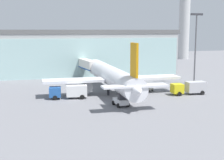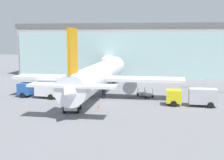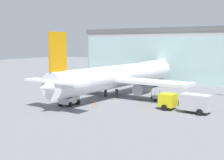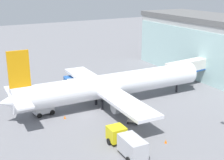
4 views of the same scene
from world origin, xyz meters
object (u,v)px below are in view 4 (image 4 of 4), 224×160
at_px(safety_cone_wingtip, 166,141).
at_px(safety_cone_nose, 65,117).
at_px(airplane, 110,86).
at_px(pushback_tug, 43,109).
at_px(baggage_cart, 135,119).
at_px(fuel_truck, 127,142).
at_px(jet_bridge, 191,66).
at_px(catering_truck, 73,85).

bearing_deg(safety_cone_wingtip, safety_cone_nose, -148.29).
bearing_deg(safety_cone_nose, airplane, 99.41).
xyz_separation_m(pushback_tug, safety_cone_wingtip, (17.57, 11.32, -0.70)).
distance_m(airplane, baggage_cart, 8.55).
bearing_deg(fuel_truck, jet_bridge, -55.23).
bearing_deg(catering_truck, safety_cone_wingtip, -165.21).
relative_size(fuel_truck, safety_cone_nose, 13.46).
relative_size(pushback_tug, safety_cone_nose, 6.10).
bearing_deg(safety_cone_nose, baggage_cart, 54.34).
height_order(catering_truck, safety_cone_wingtip, catering_truck).
bearing_deg(catering_truck, jet_bridge, -100.76).
xyz_separation_m(jet_bridge, baggage_cart, (9.14, -20.29, -3.60)).
height_order(airplane, pushback_tug, airplane).
bearing_deg(airplane, safety_cone_nose, -167.93).
height_order(airplane, baggage_cart, airplane).
bearing_deg(safety_cone_nose, catering_truck, 150.33).
relative_size(jet_bridge, pushback_tug, 3.94).
xyz_separation_m(catering_truck, safety_cone_wingtip, (25.22, 2.57, -1.19)).
bearing_deg(fuel_truck, baggage_cart, -37.05).
height_order(fuel_truck, baggage_cart, fuel_truck).
xyz_separation_m(jet_bridge, safety_cone_nose, (2.69, -29.29, -3.83)).
distance_m(catering_truck, safety_cone_wingtip, 25.38).
bearing_deg(baggage_cart, jet_bridge, 165.70).
relative_size(jet_bridge, safety_cone_nose, 24.03).
bearing_deg(jet_bridge, airplane, 178.45).
bearing_deg(pushback_tug, jet_bridge, -6.48).
relative_size(fuel_truck, safety_cone_wingtip, 13.46).
relative_size(airplane, baggage_cart, 11.95).
relative_size(fuel_truck, pushback_tug, 2.21).
relative_size(airplane, safety_cone_wingtip, 69.22).
xyz_separation_m(airplane, baggage_cart, (7.97, -0.15, -3.08)).
distance_m(baggage_cart, pushback_tug, 15.10).
distance_m(pushback_tug, safety_cone_nose, 4.21).
xyz_separation_m(baggage_cart, safety_cone_nose, (-6.46, -9.00, -0.23)).
xyz_separation_m(baggage_cart, pushback_tug, (-9.76, -11.51, 0.47)).
relative_size(jet_bridge, baggage_cart, 4.15).
distance_m(airplane, fuel_truck, 16.53).
bearing_deg(jet_bridge, pushback_tug, 174.00).
height_order(airplane, catering_truck, airplane).
bearing_deg(baggage_cart, catering_truck, -119.59).
distance_m(baggage_cart, safety_cone_wingtip, 7.81).
xyz_separation_m(fuel_truck, baggage_cart, (-7.20, 6.04, -0.97)).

